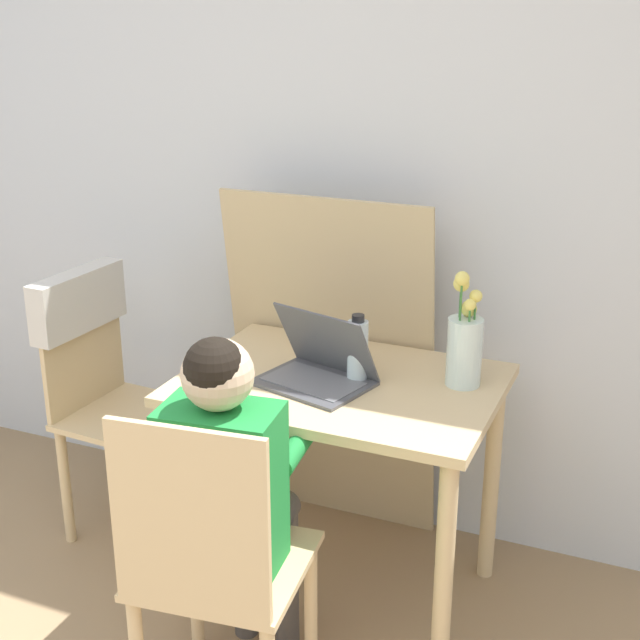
{
  "coord_description": "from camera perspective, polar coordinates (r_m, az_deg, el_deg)",
  "views": [
    {
      "loc": [
        1.12,
        -0.48,
        1.77
      ],
      "look_at": [
        0.18,
        1.7,
        0.91
      ],
      "focal_mm": 50.0,
      "sensor_mm": 36.0,
      "label": 1
    }
  ],
  "objects": [
    {
      "name": "wall_back",
      "position": [
        2.97,
        0.69,
        9.8
      ],
      "size": [
        6.4,
        0.05,
        2.5
      ],
      "color": "silver",
      "rests_on": "ground_plane"
    },
    {
      "name": "dining_table",
      "position": [
        2.63,
        1.28,
        -6.23
      ],
      "size": [
        0.91,
        0.65,
        0.73
      ],
      "color": "#D6B784",
      "rests_on": "ground_plane"
    },
    {
      "name": "chair_occupied",
      "position": [
        2.25,
        -6.8,
        -15.63
      ],
      "size": [
        0.44,
        0.44,
        0.91
      ],
      "rotation": [
        0.0,
        0.0,
        3.26
      ],
      "color": "#D6B784",
      "rests_on": "ground_plane"
    },
    {
      "name": "chair_spare",
      "position": [
        3.1,
        -13.91,
        -2.59
      ],
      "size": [
        0.45,
        0.42,
        0.92
      ],
      "rotation": [
        0.0,
        0.0,
        1.51
      ],
      "color": "#D6B784",
      "rests_on": "ground_plane"
    },
    {
      "name": "person_seated",
      "position": [
        2.25,
        -5.74,
        -10.09
      ],
      "size": [
        0.34,
        0.45,
        1.05
      ],
      "rotation": [
        0.0,
        0.0,
        3.26
      ],
      "color": "#1E8438",
      "rests_on": "ground_plane"
    },
    {
      "name": "laptop",
      "position": [
        2.55,
        -0.08,
        -2.95
      ],
      "size": [
        0.35,
        0.3,
        0.21
      ],
      "rotation": [
        0.0,
        0.0,
        -0.26
      ],
      "color": "#4C4C51",
      "rests_on": "dining_table"
    },
    {
      "name": "flower_vase",
      "position": [
        2.54,
        9.24,
        -1.5
      ],
      "size": [
        0.1,
        0.1,
        0.34
      ],
      "color": "silver",
      "rests_on": "dining_table"
    },
    {
      "name": "water_bottle",
      "position": [
        2.54,
        2.42,
        -1.94
      ],
      "size": [
        0.06,
        0.06,
        0.2
      ],
      "color": "silver",
      "rests_on": "dining_table"
    },
    {
      "name": "cardboard_panel",
      "position": [
        3.01,
        0.74,
        -3.06
      ],
      "size": [
        0.71,
        0.18,
        1.2
      ],
      "color": "tan",
      "rests_on": "ground_plane"
    }
  ]
}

